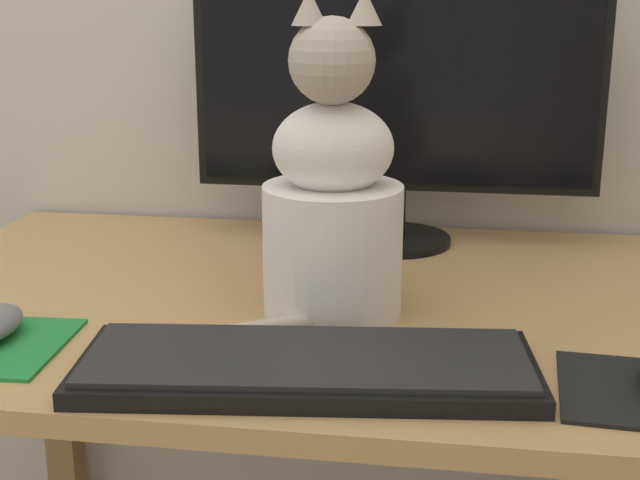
{
  "coord_description": "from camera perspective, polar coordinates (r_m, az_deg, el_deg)",
  "views": [
    {
      "loc": [
        0.13,
        -1.01,
        1.12
      ],
      "look_at": [
        -0.0,
        -0.14,
        0.87
      ],
      "focal_mm": 50.0,
      "sensor_mm": 36.0,
      "label": 1
    }
  ],
  "objects": [
    {
      "name": "cat",
      "position": [
        1.0,
        0.95,
        2.61
      ],
      "size": [
        0.21,
        0.23,
        0.36
      ],
      "rotation": [
        0.0,
        0.0,
        0.19
      ],
      "color": "white",
      "rests_on": "desk"
    },
    {
      "name": "monitor",
      "position": [
        1.27,
        4.88,
        9.26
      ],
      "size": [
        0.57,
        0.17,
        0.39
      ],
      "color": "black",
      "rests_on": "desk"
    },
    {
      "name": "keyboard",
      "position": [
        0.87,
        -1.14,
        -8.04
      ],
      "size": [
        0.46,
        0.21,
        0.02
      ],
      "rotation": [
        0.0,
        0.0,
        0.11
      ],
      "color": "black",
      "rests_on": "desk"
    },
    {
      "name": "desk",
      "position": [
        1.13,
        1.12,
        -9.22
      ],
      "size": [
        1.12,
        0.68,
        0.75
      ],
      "color": "tan",
      "rests_on": "ground_plane"
    }
  ]
}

